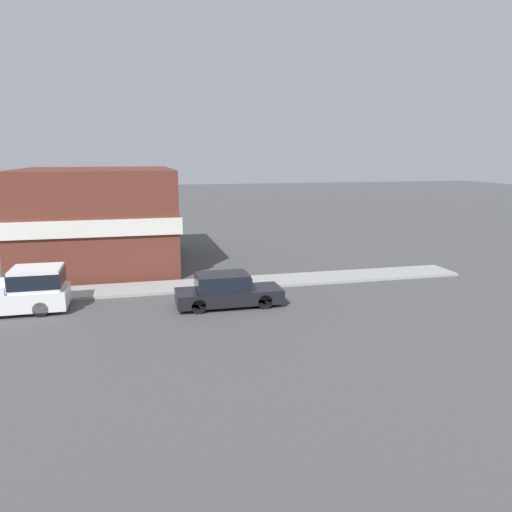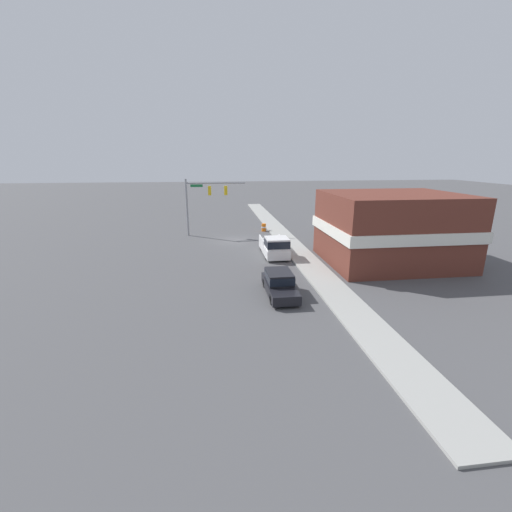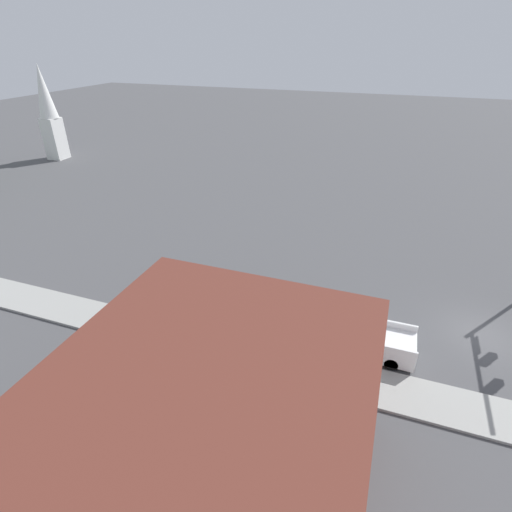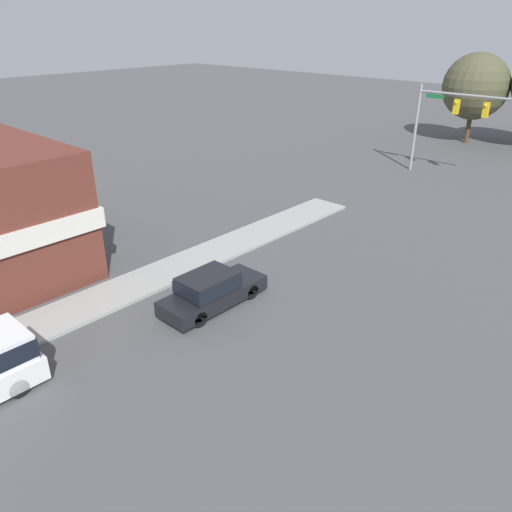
% 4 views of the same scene
% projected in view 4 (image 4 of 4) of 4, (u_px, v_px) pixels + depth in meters
% --- Properties ---
extents(far_signal_assembly, '(7.68, 0.49, 6.62)m').
position_uv_depth(far_signal_assembly, '(449.00, 112.00, 36.94)').
color(far_signal_assembly, gray).
rests_on(far_signal_assembly, ground).
extents(car_lead, '(1.80, 4.84, 1.55)m').
position_uv_depth(car_lead, '(211.00, 290.00, 20.90)').
color(car_lead, black).
rests_on(car_lead, ground).
extents(backdrop_tree_left_far, '(6.10, 6.10, 8.34)m').
position_uv_depth(backdrop_tree_left_far, '(476.00, 87.00, 47.06)').
color(backdrop_tree_left_far, '#4C3823').
rests_on(backdrop_tree_left_far, ground).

